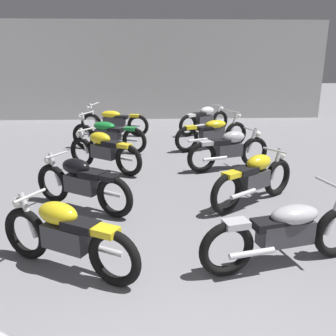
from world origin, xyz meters
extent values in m
cube|color=#BCBAB7|center=(0.00, 13.43, 1.80)|extent=(12.69, 0.24, 3.60)
torus|color=black|center=(-1.85, 3.19, 0.34)|extent=(0.64, 0.42, 0.67)
torus|color=black|center=(-0.71, 2.56, 0.34)|extent=(0.64, 0.42, 0.67)
cylinder|color=silver|center=(-1.78, 3.15, 0.59)|extent=(0.25, 0.18, 0.56)
cube|color=#38383D|center=(-1.28, 2.87, 0.44)|extent=(0.62, 0.49, 0.28)
ellipsoid|color=yellow|center=(-1.37, 2.92, 0.72)|extent=(0.59, 0.50, 0.26)
cube|color=black|center=(-1.09, 2.77, 0.64)|extent=(0.47, 0.41, 0.10)
cube|color=yellow|center=(-0.80, 2.61, 0.64)|extent=(0.34, 0.31, 0.08)
cylinder|color=silver|center=(-1.73, 3.12, 0.85)|extent=(0.27, 0.44, 0.04)
sphere|color=white|center=(-1.90, 3.22, 0.73)|extent=(0.14, 0.14, 0.14)
cylinder|color=silver|center=(-0.87, 2.79, 0.32)|extent=(0.51, 0.33, 0.07)
torus|color=black|center=(-1.96, 5.04, 0.34)|extent=(0.63, 0.45, 0.67)
torus|color=black|center=(-0.86, 4.35, 0.34)|extent=(0.63, 0.45, 0.67)
cylinder|color=silver|center=(-1.89, 5.00, 0.59)|extent=(0.24, 0.19, 0.56)
cube|color=#38383D|center=(-1.41, 4.69, 0.44)|extent=(0.61, 0.51, 0.28)
ellipsoid|color=black|center=(-1.50, 4.75, 0.72)|extent=(0.59, 0.51, 0.26)
cube|color=black|center=(-1.23, 4.58, 0.64)|extent=(0.47, 0.42, 0.10)
cube|color=black|center=(-0.95, 4.40, 0.64)|extent=(0.34, 0.32, 0.08)
cylinder|color=silver|center=(-1.84, 4.97, 0.85)|extent=(0.29, 0.43, 0.04)
sphere|color=white|center=(-2.01, 5.07, 0.73)|extent=(0.14, 0.14, 0.14)
cylinder|color=silver|center=(-1.00, 4.59, 0.32)|extent=(0.50, 0.35, 0.07)
torus|color=black|center=(-1.82, 7.12, 0.34)|extent=(0.61, 0.47, 0.67)
torus|color=black|center=(-0.75, 6.38, 0.34)|extent=(0.61, 0.47, 0.67)
cylinder|color=silver|center=(-1.75, 7.07, 0.59)|extent=(0.24, 0.20, 0.56)
cube|color=#38383D|center=(-1.28, 6.75, 0.44)|extent=(0.61, 0.52, 0.28)
ellipsoid|color=yellow|center=(-1.37, 6.81, 0.72)|extent=(0.59, 0.53, 0.26)
cube|color=black|center=(-1.10, 6.62, 0.64)|extent=(0.47, 0.42, 0.10)
cube|color=yellow|center=(-0.83, 6.44, 0.64)|extent=(0.34, 0.32, 0.08)
cylinder|color=silver|center=(-1.70, 7.04, 0.85)|extent=(0.30, 0.42, 0.04)
sphere|color=white|center=(-1.87, 7.15, 0.73)|extent=(0.14, 0.14, 0.14)
cylinder|color=silver|center=(-0.88, 6.63, 0.32)|extent=(0.49, 0.37, 0.07)
torus|color=black|center=(-2.06, 8.78, 0.34)|extent=(0.66, 0.38, 0.67)
torus|color=black|center=(-0.69, 8.17, 0.34)|extent=(0.66, 0.38, 0.67)
cylinder|color=silver|center=(-1.98, 8.75, 0.65)|extent=(0.28, 0.18, 0.66)
cube|color=#38383D|center=(-1.37, 8.48, 0.44)|extent=(0.70, 0.49, 0.28)
ellipsoid|color=#197F33|center=(-1.46, 8.52, 0.66)|extent=(0.68, 0.54, 0.22)
cube|color=black|center=(-1.17, 8.38, 0.57)|extent=(0.46, 0.38, 0.10)
cube|color=#197F33|center=(-0.78, 8.21, 0.64)|extent=(0.34, 0.30, 0.08)
cylinder|color=silver|center=(-1.93, 8.73, 0.96)|extent=(0.31, 0.63, 0.04)
sphere|color=white|center=(-2.11, 8.81, 0.84)|extent=(0.14, 0.14, 0.14)
cylinder|color=silver|center=(-0.86, 8.39, 0.32)|extent=(0.53, 0.29, 0.07)
torus|color=black|center=(-2.11, 10.56, 0.34)|extent=(0.68, 0.27, 0.67)
torus|color=black|center=(-0.65, 10.19, 0.34)|extent=(0.68, 0.27, 0.67)
cylinder|color=silver|center=(-2.03, 10.54, 0.65)|extent=(0.28, 0.13, 0.66)
cube|color=#38383D|center=(-1.38, 10.38, 0.44)|extent=(0.70, 0.39, 0.28)
ellipsoid|color=yellow|center=(-1.48, 10.40, 0.66)|extent=(0.66, 0.46, 0.22)
cube|color=black|center=(-1.17, 10.32, 0.57)|extent=(0.45, 0.33, 0.10)
cube|color=yellow|center=(-0.75, 10.22, 0.64)|extent=(0.32, 0.26, 0.08)
cylinder|color=silver|center=(-1.97, 10.52, 0.96)|extent=(0.20, 0.67, 0.04)
sphere|color=white|center=(-2.17, 10.57, 0.84)|extent=(0.14, 0.14, 0.14)
cylinder|color=silver|center=(-0.86, 10.38, 0.32)|extent=(0.55, 0.20, 0.07)
torus|color=black|center=(0.54, 2.69, 0.34)|extent=(0.68, 0.26, 0.67)
cylinder|color=silver|center=(1.92, 3.01, 0.65)|extent=(0.28, 0.13, 0.66)
cube|color=#38383D|center=(1.27, 2.86, 0.44)|extent=(0.70, 0.39, 0.28)
ellipsoid|color=#B7B7BC|center=(1.37, 2.88, 0.66)|extent=(0.66, 0.45, 0.22)
cube|color=black|center=(1.05, 2.81, 0.57)|extent=(0.44, 0.33, 0.10)
cube|color=#B7B7BC|center=(0.64, 2.71, 0.64)|extent=(0.32, 0.26, 0.08)
cylinder|color=silver|center=(1.86, 3.00, 0.96)|extent=(0.19, 0.67, 0.04)
cylinder|color=silver|center=(0.81, 2.62, 0.32)|extent=(0.55, 0.20, 0.07)
torus|color=black|center=(1.95, 5.14, 0.34)|extent=(0.61, 0.47, 0.67)
torus|color=black|center=(0.88, 4.40, 0.34)|extent=(0.61, 0.47, 0.67)
cylinder|color=silver|center=(1.88, 5.10, 0.59)|extent=(0.24, 0.20, 0.56)
cube|color=#38383D|center=(1.41, 4.77, 0.44)|extent=(0.61, 0.52, 0.28)
ellipsoid|color=yellow|center=(1.50, 4.83, 0.72)|extent=(0.59, 0.53, 0.26)
cube|color=black|center=(1.23, 4.64, 0.64)|extent=(0.47, 0.43, 0.10)
cube|color=yellow|center=(0.96, 4.45, 0.64)|extent=(0.34, 0.32, 0.08)
cylinder|color=silver|center=(1.83, 5.06, 0.85)|extent=(0.31, 0.41, 0.04)
sphere|color=white|center=(2.00, 5.18, 0.73)|extent=(0.14, 0.14, 0.14)
cylinder|color=silver|center=(1.16, 4.43, 0.32)|extent=(0.49, 0.37, 0.07)
torus|color=black|center=(2.02, 6.94, 0.34)|extent=(0.67, 0.31, 0.67)
torus|color=black|center=(0.79, 6.54, 0.34)|extent=(0.67, 0.31, 0.67)
cylinder|color=silver|center=(1.95, 6.92, 0.59)|extent=(0.25, 0.14, 0.56)
cube|color=#38383D|center=(1.41, 6.74, 0.44)|extent=(0.62, 0.41, 0.28)
ellipsoid|color=#B7B7BC|center=(1.50, 6.77, 0.72)|extent=(0.58, 0.43, 0.26)
cube|color=black|center=(1.20, 6.67, 0.64)|extent=(0.45, 0.35, 0.10)
cube|color=#B7B7BC|center=(0.88, 6.57, 0.64)|extent=(0.33, 0.28, 0.08)
cylinder|color=silver|center=(1.89, 6.90, 0.85)|extent=(0.18, 0.47, 0.04)
sphere|color=white|center=(2.08, 6.96, 0.73)|extent=(0.14, 0.14, 0.14)
cylinder|color=silver|center=(1.07, 6.50, 0.32)|extent=(0.54, 0.24, 0.07)
torus|color=black|center=(2.03, 8.84, 0.34)|extent=(0.66, 0.35, 0.67)
torus|color=black|center=(0.64, 8.28, 0.34)|extent=(0.66, 0.35, 0.67)
cylinder|color=silver|center=(1.96, 8.81, 0.65)|extent=(0.28, 0.17, 0.66)
cube|color=#38383D|center=(1.34, 8.56, 0.44)|extent=(0.70, 0.47, 0.28)
ellipsoid|color=yellow|center=(1.43, 8.59, 0.66)|extent=(0.68, 0.52, 0.22)
cube|color=black|center=(1.13, 8.48, 0.57)|extent=(0.46, 0.37, 0.10)
cube|color=yellow|center=(0.73, 8.31, 0.64)|extent=(0.33, 0.29, 0.08)
cylinder|color=silver|center=(1.90, 8.78, 0.96)|extent=(0.29, 0.64, 0.04)
sphere|color=white|center=(2.09, 8.86, 0.84)|extent=(0.14, 0.14, 0.14)
cylinder|color=silver|center=(0.92, 8.25, 0.32)|extent=(0.54, 0.27, 0.07)
torus|color=black|center=(1.96, 10.85, 0.34)|extent=(0.62, 0.45, 0.67)
torus|color=black|center=(0.87, 10.15, 0.34)|extent=(0.62, 0.45, 0.67)
cylinder|color=silver|center=(1.90, 10.80, 0.59)|extent=(0.24, 0.19, 0.56)
cube|color=#38383D|center=(1.42, 10.50, 0.44)|extent=(0.61, 0.51, 0.28)
ellipsoid|color=white|center=(1.50, 10.55, 0.72)|extent=(0.59, 0.52, 0.26)
cube|color=black|center=(1.23, 10.38, 0.64)|extent=(0.47, 0.42, 0.10)
cube|color=white|center=(0.95, 10.20, 0.64)|extent=(0.34, 0.32, 0.08)
cylinder|color=silver|center=(1.85, 10.77, 0.85)|extent=(0.29, 0.42, 0.04)
sphere|color=white|center=(2.01, 10.88, 0.73)|extent=(0.14, 0.14, 0.14)
cylinder|color=silver|center=(1.15, 10.17, 0.32)|extent=(0.50, 0.35, 0.07)
camera|label=1|loc=(-0.32, -1.04, 2.46)|focal=39.98mm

